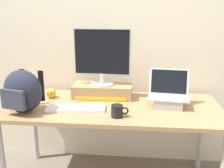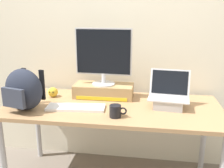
% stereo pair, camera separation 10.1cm
% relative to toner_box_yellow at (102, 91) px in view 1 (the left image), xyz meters
% --- Properties ---
extents(back_wall, '(7.00, 0.10, 2.60)m').
position_rel_toner_box_yellow_xyz_m(back_wall, '(0.11, 0.27, 0.51)').
color(back_wall, silver).
rests_on(back_wall, ground).
extents(desk, '(1.75, 0.75, 0.73)m').
position_rel_toner_box_yellow_xyz_m(desk, '(0.11, -0.21, -0.13)').
color(desk, '#A87F56').
rests_on(desk, ground).
extents(toner_box_yellow, '(0.52, 0.23, 0.11)m').
position_rel_toner_box_yellow_xyz_m(toner_box_yellow, '(0.00, 0.00, 0.00)').
color(toner_box_yellow, '#A88456').
rests_on(toner_box_yellow, desk).
extents(desktop_monitor, '(0.49, 0.20, 0.49)m').
position_rel_toner_box_yellow_xyz_m(desktop_monitor, '(-0.00, -0.00, 0.31)').
color(desktop_monitor, silver).
rests_on(desktop_monitor, toner_box_yellow).
extents(open_laptop, '(0.33, 0.25, 0.29)m').
position_rel_toner_box_yellow_xyz_m(open_laptop, '(0.56, -0.18, 0.01)').
color(open_laptop, '#ADADB2').
rests_on(open_laptop, desk).
extents(external_keyboard, '(0.46, 0.19, 0.02)m').
position_rel_toner_box_yellow_xyz_m(external_keyboard, '(-0.16, -0.32, -0.05)').
color(external_keyboard, white).
rests_on(external_keyboard, desk).
extents(messenger_backpack, '(0.36, 0.29, 0.32)m').
position_rel_toner_box_yellow_xyz_m(messenger_backpack, '(-0.55, -0.40, 0.10)').
color(messenger_backpack, '#232838').
rests_on(messenger_backpack, desk).
extents(coffee_mug, '(0.13, 0.09, 0.09)m').
position_rel_toner_box_yellow_xyz_m(coffee_mug, '(0.17, -0.44, -0.01)').
color(coffee_mug, black).
rests_on(coffee_mug, desk).
extents(cell_phone, '(0.14, 0.16, 0.01)m').
position_rel_toner_box_yellow_xyz_m(cell_phone, '(-0.65, -0.12, -0.05)').
color(cell_phone, red).
rests_on(cell_phone, desk).
extents(plush_toy, '(0.09, 0.09, 0.09)m').
position_rel_toner_box_yellow_xyz_m(plush_toy, '(-0.45, -0.07, -0.01)').
color(plush_toy, gold).
rests_on(plush_toy, desk).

